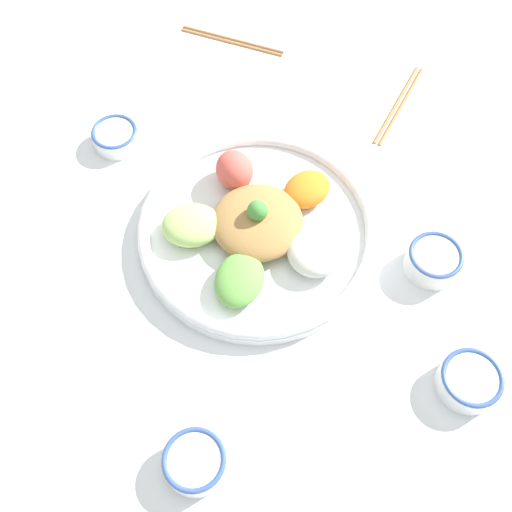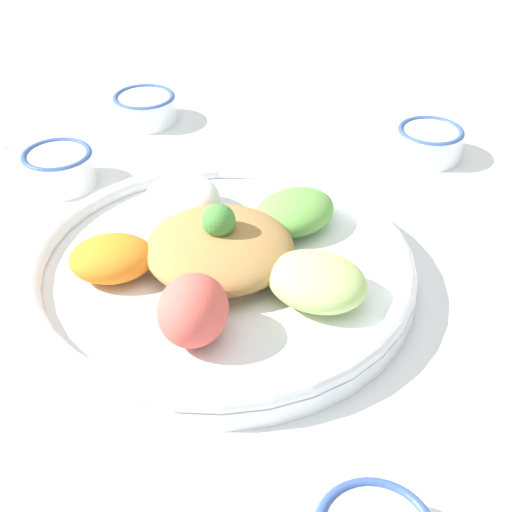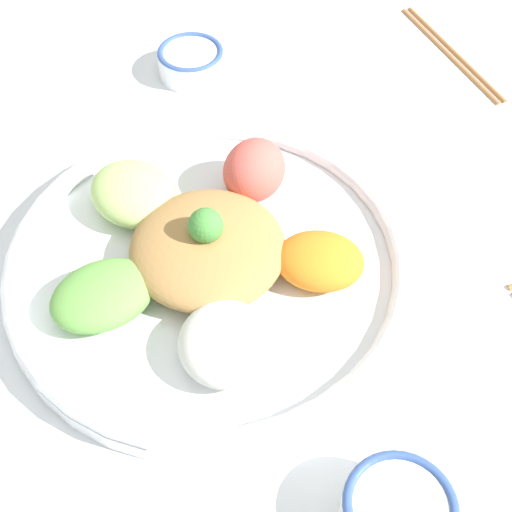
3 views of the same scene
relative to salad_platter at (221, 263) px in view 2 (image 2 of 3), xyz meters
The scene contains 6 objects.
ground_plane 0.05m from the salad_platter, 34.17° to the left, with size 2.40×2.40×0.00m, color white.
salad_platter is the anchor object (origin of this frame).
sauce_bowl_red 0.39m from the salad_platter, 15.66° to the left, with size 0.09×0.09×0.04m.
sauce_bowl_dark 0.37m from the salad_platter, 46.97° to the right, with size 0.09×0.09×0.04m.
rice_bowl_plain 0.28m from the salad_platter, 43.81° to the left, with size 0.09×0.09×0.04m.
serving_spoon_main 0.42m from the salad_platter, 43.82° to the left, with size 0.07×0.12×0.01m.
Camera 2 is at (-0.61, -0.03, 0.45)m, focal length 50.00 mm.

